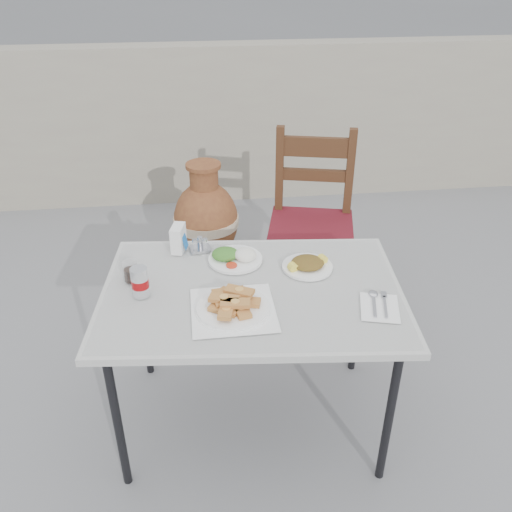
{
  "coord_description": "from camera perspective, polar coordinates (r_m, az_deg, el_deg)",
  "views": [
    {
      "loc": [
        -0.31,
        -1.7,
        1.88
      ],
      "look_at": [
        -0.1,
        0.08,
        0.82
      ],
      "focal_mm": 38.0,
      "sensor_mm": 36.0,
      "label": 1
    }
  ],
  "objects": [
    {
      "name": "cola_glass",
      "position": [
        2.18,
        -13.06,
        -1.68
      ],
      "size": [
        0.06,
        0.06,
        0.08
      ],
      "color": "white",
      "rests_on": "cafe_table"
    },
    {
      "name": "cafe_table",
      "position": [
        2.12,
        -0.41,
        -4.53
      ],
      "size": [
        1.23,
        0.89,
        0.71
      ],
      "rotation": [
        0.0,
        0.0,
        -0.09
      ],
      "color": "black",
      "rests_on": "ground"
    },
    {
      "name": "pide_plate",
      "position": [
        1.97,
        -2.43,
        -5.05
      ],
      "size": [
        0.31,
        0.31,
        0.06
      ],
      "rotation": [
        0.0,
        0.0,
        0.01
      ],
      "color": "white",
      "rests_on": "cafe_table"
    },
    {
      "name": "cutlery_napkin",
      "position": [
        2.05,
        12.8,
        -5.04
      ],
      "size": [
        0.18,
        0.21,
        0.01
      ],
      "rotation": [
        0.0,
        0.0,
        -0.26
      ],
      "color": "white",
      "rests_on": "cafe_table"
    },
    {
      "name": "soda_can",
      "position": [
        2.07,
        -12.12,
        -2.68
      ],
      "size": [
        0.07,
        0.07,
        0.12
      ],
      "color": "silver",
      "rests_on": "cafe_table"
    },
    {
      "name": "ground",
      "position": [
        2.55,
        2.51,
        -16.82
      ],
      "size": [
        80.0,
        80.0,
        0.0
      ],
      "primitive_type": "plane",
      "color": "slate",
      "rests_on": "ground"
    },
    {
      "name": "back_wall",
      "position": [
        4.4,
        -2.56,
        13.73
      ],
      "size": [
        6.0,
        0.25,
        1.2
      ],
      "primitive_type": "cube",
      "color": "gray",
      "rests_on": "ground"
    },
    {
      "name": "salad_chopped_plate",
      "position": [
        2.22,
        5.44,
        -0.88
      ],
      "size": [
        0.21,
        0.21,
        0.04
      ],
      "color": "white",
      "rests_on": "cafe_table"
    },
    {
      "name": "salad_rice_plate",
      "position": [
        2.26,
        -2.26,
        -0.04
      ],
      "size": [
        0.23,
        0.23,
        0.06
      ],
      "color": "white",
      "rests_on": "cafe_table"
    },
    {
      "name": "chair",
      "position": [
        2.98,
        5.85,
        3.46
      ],
      "size": [
        0.54,
        0.54,
        1.01
      ],
      "rotation": [
        0.0,
        0.0,
        -0.24
      ],
      "color": "#361B0E",
      "rests_on": "ground"
    },
    {
      "name": "terracotta_urn",
      "position": [
        3.43,
        -5.27,
        3.68
      ],
      "size": [
        0.41,
        0.41,
        0.72
      ],
      "color": "brown",
      "rests_on": "ground"
    },
    {
      "name": "condiment_caddy",
      "position": [
        2.35,
        -5.9,
        1.07
      ],
      "size": [
        0.09,
        0.08,
        0.06
      ],
      "rotation": [
        0.0,
        0.0,
        0.12
      ],
      "color": "silver",
      "rests_on": "cafe_table"
    },
    {
      "name": "napkin_holder",
      "position": [
        2.34,
        -8.18,
        1.85
      ],
      "size": [
        0.08,
        0.11,
        0.12
      ],
      "rotation": [
        0.0,
        0.0,
        -0.24
      ],
      "color": "white",
      "rests_on": "cafe_table"
    }
  ]
}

